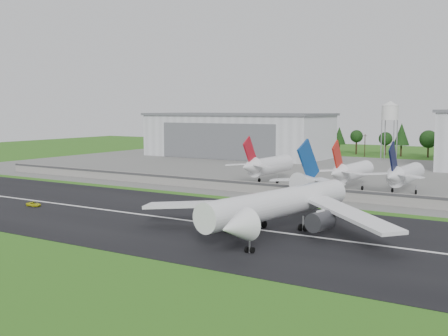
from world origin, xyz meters
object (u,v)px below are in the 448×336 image
Objects in this scene: parked_jet_red_b at (350,171)px; parked_jet_red_a at (266,165)px; main_airliner at (278,210)px; ground_vehicle at (34,204)px; parked_jet_navy at (403,174)px.

parked_jet_red_a is at bearing 179.91° from parked_jet_red_b.
main_airliner is 76.99m from parked_jet_red_a.
parked_jet_red_a reaches higher than parked_jet_red_b.
parked_jet_navy reaches higher than ground_vehicle.
ground_vehicle is 105.80m from parked_jet_navy.
parked_jet_red_a is (-37.90, 67.00, 1.37)m from main_airliner.
parked_jet_navy is (76.62, 72.76, 5.35)m from ground_vehicle.
parked_jet_red_a is 29.75m from parked_jet_red_b.
main_airliner reaches higher than parked_jet_red_b.
parked_jet_navy reaches higher than parked_jet_red_b.
parked_jet_red_a is 1.00× the size of parked_jet_navy.
parked_jet_red_a reaches higher than ground_vehicle.
parked_jet_red_b is (60.25, 72.75, 5.29)m from ground_vehicle.
parked_jet_navy is at bearing -86.81° from main_airliner.
ground_vehicle is at bearing -136.48° from parked_jet_navy.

